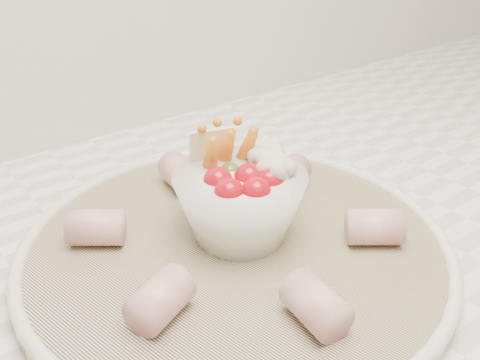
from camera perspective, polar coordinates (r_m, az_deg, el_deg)
serving_platter at (r=0.49m, az=-0.46°, el=-7.05°), size 0.46×0.46×0.02m
veggie_bowl at (r=0.48m, az=0.18°, el=-1.93°), size 0.12×0.12×0.10m
cured_meat_rolls at (r=0.48m, az=-0.47°, el=-5.05°), size 0.26×0.28×0.03m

